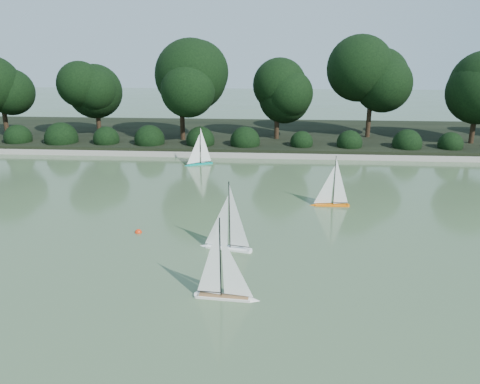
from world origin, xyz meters
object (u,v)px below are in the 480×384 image
at_px(sailboat_white_a, 224,238).
at_px(race_buoy, 138,233).
at_px(sailboat_white_b, 229,286).
at_px(sailboat_orange, 329,198).
at_px(sailboat_teal, 198,158).

xyz_separation_m(sailboat_white_a, race_buoy, (-2.07, 0.75, -0.25)).
bearing_deg(sailboat_white_a, sailboat_white_b, -81.68).
xyz_separation_m(sailboat_white_b, sailboat_orange, (2.21, 5.05, -0.01)).
relative_size(sailboat_teal, race_buoy, 9.26).
height_order(sailboat_white_a, race_buoy, sailboat_white_a).
relative_size(sailboat_white_b, race_buoy, 9.75).
xyz_separation_m(sailboat_white_b, sailboat_teal, (-2.05, 9.32, -0.01)).
bearing_deg(sailboat_orange, sailboat_white_a, -129.84).
bearing_deg(sailboat_teal, sailboat_white_b, -77.62).
distance_m(sailboat_white_b, sailboat_teal, 9.54).
distance_m(sailboat_white_b, sailboat_orange, 5.51).
distance_m(sailboat_white_a, sailboat_orange, 3.91).
height_order(sailboat_teal, race_buoy, sailboat_teal).
xyz_separation_m(sailboat_white_a, sailboat_orange, (2.51, 3.01, -0.02)).
xyz_separation_m(sailboat_orange, race_buoy, (-4.58, -2.26, -0.23)).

